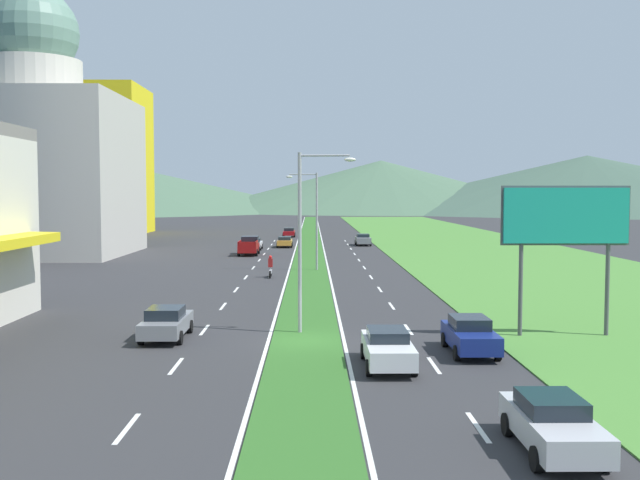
# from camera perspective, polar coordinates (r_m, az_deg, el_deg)

# --- Properties ---
(ground_plane) EXTENTS (600.00, 600.00, 0.00)m
(ground_plane) POSITION_cam_1_polar(r_m,az_deg,el_deg) (33.89, -1.09, -7.94)
(ground_plane) COLOR #2D2D30
(grass_median) EXTENTS (3.20, 240.00, 0.06)m
(grass_median) POSITION_cam_1_polar(r_m,az_deg,el_deg) (93.45, -0.81, -0.52)
(grass_median) COLOR #2D6023
(grass_median) RESTS_ON ground_plane
(grass_verge_right) EXTENTS (24.00, 240.00, 0.06)m
(grass_verge_right) POSITION_cam_1_polar(r_m,az_deg,el_deg) (95.64, 11.63, -0.50)
(grass_verge_right) COLOR #477F33
(grass_verge_right) RESTS_ON ground_plane
(lane_dash_left_1) EXTENTS (0.16, 2.80, 0.01)m
(lane_dash_left_1) POSITION_cam_1_polar(r_m,az_deg,el_deg) (22.59, -14.79, -13.99)
(lane_dash_left_1) COLOR silver
(lane_dash_left_1) RESTS_ON ground_plane
(lane_dash_left_2) EXTENTS (0.16, 2.80, 0.01)m
(lane_dash_left_2) POSITION_cam_1_polar(r_m,az_deg,el_deg) (29.82, -11.15, -9.61)
(lane_dash_left_2) COLOR silver
(lane_dash_left_2) RESTS_ON ground_plane
(lane_dash_left_3) EXTENTS (0.16, 2.80, 0.01)m
(lane_dash_left_3) POSITION_cam_1_polar(r_m,az_deg,el_deg) (37.22, -8.99, -6.93)
(lane_dash_left_3) COLOR silver
(lane_dash_left_3) RESTS_ON ground_plane
(lane_dash_left_4) EXTENTS (0.16, 2.80, 0.01)m
(lane_dash_left_4) POSITION_cam_1_polar(r_m,az_deg,el_deg) (44.72, -7.56, -5.14)
(lane_dash_left_4) COLOR silver
(lane_dash_left_4) RESTS_ON ground_plane
(lane_dash_left_5) EXTENTS (0.16, 2.80, 0.01)m
(lane_dash_left_5) POSITION_cam_1_polar(r_m,az_deg,el_deg) (52.26, -6.55, -3.86)
(lane_dash_left_5) COLOR silver
(lane_dash_left_5) RESTS_ON ground_plane
(lane_dash_left_6) EXTENTS (0.16, 2.80, 0.01)m
(lane_dash_left_6) POSITION_cam_1_polar(r_m,az_deg,el_deg) (59.83, -5.80, -2.91)
(lane_dash_left_6) COLOR silver
(lane_dash_left_6) RESTS_ON ground_plane
(lane_dash_left_7) EXTENTS (0.16, 2.80, 0.01)m
(lane_dash_left_7) POSITION_cam_1_polar(r_m,az_deg,el_deg) (67.43, -5.21, -2.17)
(lane_dash_left_7) COLOR silver
(lane_dash_left_7) RESTS_ON ground_plane
(lane_dash_left_8) EXTENTS (0.16, 2.80, 0.01)m
(lane_dash_left_8) POSITION_cam_1_polar(r_m,az_deg,el_deg) (75.04, -4.75, -1.58)
(lane_dash_left_8) COLOR silver
(lane_dash_left_8) RESTS_ON ground_plane
(lane_dash_left_9) EXTENTS (0.16, 2.80, 0.01)m
(lane_dash_left_9) POSITION_cam_1_polar(r_m,az_deg,el_deg) (82.66, -4.37, -1.09)
(lane_dash_left_9) COLOR silver
(lane_dash_left_9) RESTS_ON ground_plane
(lane_dash_left_10) EXTENTS (0.16, 2.80, 0.01)m
(lane_dash_left_10) POSITION_cam_1_polar(r_m,az_deg,el_deg) (90.29, -4.06, -0.69)
(lane_dash_left_10) COLOR silver
(lane_dash_left_10) RESTS_ON ground_plane
(lane_dash_left_11) EXTENTS (0.16, 2.80, 0.01)m
(lane_dash_left_11) POSITION_cam_1_polar(r_m,az_deg,el_deg) (97.92, -3.79, -0.36)
(lane_dash_left_11) COLOR silver
(lane_dash_left_11) RESTS_ON ground_plane
(lane_dash_left_12) EXTENTS (0.16, 2.80, 0.01)m
(lane_dash_left_12) POSITION_cam_1_polar(r_m,az_deg,el_deg) (105.56, -3.56, -0.07)
(lane_dash_left_12) COLOR silver
(lane_dash_left_12) RESTS_ON ground_plane
(lane_dash_right_1) EXTENTS (0.16, 2.80, 0.01)m
(lane_dash_right_1) POSITION_cam_1_polar(r_m,az_deg,el_deg) (22.48, 12.19, -14.04)
(lane_dash_right_1) COLOR silver
(lane_dash_right_1) RESTS_ON ground_plane
(lane_dash_right_2) EXTENTS (0.16, 2.80, 0.01)m
(lane_dash_right_2) POSITION_cam_1_polar(r_m,az_deg,el_deg) (29.73, 8.86, -9.62)
(lane_dash_right_2) COLOR silver
(lane_dash_right_2) RESTS_ON ground_plane
(lane_dash_right_3) EXTENTS (0.16, 2.80, 0.01)m
(lane_dash_right_3) POSITION_cam_1_polar(r_m,az_deg,el_deg) (37.15, 6.90, -6.93)
(lane_dash_right_3) COLOR silver
(lane_dash_right_3) RESTS_ON ground_plane
(lane_dash_right_4) EXTENTS (0.16, 2.80, 0.01)m
(lane_dash_right_4) POSITION_cam_1_polar(r_m,az_deg,el_deg) (44.66, 5.60, -5.14)
(lane_dash_right_4) COLOR silver
(lane_dash_right_4) RESTS_ON ground_plane
(lane_dash_right_5) EXTENTS (0.16, 2.80, 0.01)m
(lane_dash_right_5) POSITION_cam_1_polar(r_m,az_deg,el_deg) (52.21, 4.68, -3.86)
(lane_dash_right_5) COLOR silver
(lane_dash_right_5) RESTS_ON ground_plane
(lane_dash_right_6) EXTENTS (0.16, 2.80, 0.01)m
(lane_dash_right_6) POSITION_cam_1_polar(r_m,az_deg,el_deg) (59.79, 4.00, -2.90)
(lane_dash_right_6) COLOR silver
(lane_dash_right_6) RESTS_ON ground_plane
(lane_dash_right_7) EXTENTS (0.16, 2.80, 0.01)m
(lane_dash_right_7) POSITION_cam_1_polar(r_m,az_deg,el_deg) (67.39, 3.47, -2.16)
(lane_dash_right_7) COLOR silver
(lane_dash_right_7) RESTS_ON ground_plane
(lane_dash_right_8) EXTENTS (0.16, 2.80, 0.01)m
(lane_dash_right_8) POSITION_cam_1_polar(r_m,az_deg,el_deg) (75.00, 3.05, -1.57)
(lane_dash_right_8) COLOR silver
(lane_dash_right_8) RESTS_ON ground_plane
(lane_dash_right_9) EXTENTS (0.16, 2.80, 0.01)m
(lane_dash_right_9) POSITION_cam_1_polar(r_m,az_deg,el_deg) (82.63, 2.71, -1.09)
(lane_dash_right_9) COLOR silver
(lane_dash_right_9) RESTS_ON ground_plane
(lane_dash_right_10) EXTENTS (0.16, 2.80, 0.01)m
(lane_dash_right_10) POSITION_cam_1_polar(r_m,az_deg,el_deg) (90.26, 2.42, -0.69)
(lane_dash_right_10) COLOR silver
(lane_dash_right_10) RESTS_ON ground_plane
(lane_dash_right_11) EXTENTS (0.16, 2.80, 0.01)m
(lane_dash_right_11) POSITION_cam_1_polar(r_m,az_deg,el_deg) (97.90, 2.18, -0.35)
(lane_dash_right_11) COLOR silver
(lane_dash_right_11) RESTS_ON ground_plane
(lane_dash_right_12) EXTENTS (0.16, 2.80, 0.01)m
(lane_dash_right_12) POSITION_cam_1_polar(r_m,az_deg,el_deg) (105.54, 1.97, -0.06)
(lane_dash_right_12) COLOR silver
(lane_dash_right_12) RESTS_ON ground_plane
(edge_line_median_left) EXTENTS (0.16, 240.00, 0.01)m
(edge_line_median_left) POSITION_cam_1_polar(r_m,az_deg,el_deg) (93.47, -1.89, -0.54)
(edge_line_median_left) COLOR silver
(edge_line_median_left) RESTS_ON ground_plane
(edge_line_median_right) EXTENTS (0.16, 240.00, 0.01)m
(edge_line_median_right) POSITION_cam_1_polar(r_m,az_deg,el_deg) (93.46, 0.26, -0.54)
(edge_line_median_right) COLOR silver
(edge_line_median_right) RESTS_ON ground_plane
(domed_building) EXTENTS (19.86, 19.86, 29.35)m
(domed_building) POSITION_cam_1_polar(r_m,az_deg,el_deg) (87.40, -21.27, 6.22)
(domed_building) COLOR #B7B2A8
(domed_building) RESTS_ON ground_plane
(midrise_colored) EXTENTS (16.06, 16.06, 24.83)m
(midrise_colored) POSITION_cam_1_polar(r_m,az_deg,el_deg) (130.73, -16.99, 5.93)
(midrise_colored) COLOR yellow
(midrise_colored) RESTS_ON ground_plane
(hill_far_left) EXTENTS (232.59, 232.59, 25.87)m
(hill_far_left) POSITION_cam_1_polar(r_m,az_deg,el_deg) (323.83, -20.92, 4.48)
(hill_far_left) COLOR #47664C
(hill_far_left) RESTS_ON ground_plane
(hill_far_center) EXTENTS (152.76, 152.76, 20.30)m
(hill_far_center) POSITION_cam_1_polar(r_m,az_deg,el_deg) (299.82, 4.77, 4.26)
(hill_far_center) COLOR #47664C
(hill_far_center) RESTS_ON ground_plane
(hill_far_right) EXTENTS (186.92, 186.92, 21.49)m
(hill_far_right) POSITION_cam_1_polar(r_m,az_deg,el_deg) (300.79, 20.06, 4.16)
(hill_far_right) COLOR #3D5647
(hill_far_right) RESTS_ON ground_plane
(street_lamp_near) EXTENTS (2.78, 0.45, 8.77)m
(street_lamp_near) POSITION_cam_1_polar(r_m,az_deg,el_deg) (35.29, -1.09, 0.81)
(street_lamp_near) COLOR #99999E
(street_lamp_near) RESTS_ON ground_plane
(street_lamp_mid) EXTENTS (2.79, 0.28, 8.64)m
(street_lamp_mid) POSITION_cam_1_polar(r_m,az_deg,el_deg) (64.50, -0.53, 2.02)
(street_lamp_mid) COLOR #99999E
(street_lamp_mid) RESTS_ON ground_plane
(billboard_roadside) EXTENTS (6.10, 0.28, 7.18)m
(billboard_roadside) POSITION_cam_1_polar(r_m,az_deg,el_deg) (36.36, 18.59, 1.34)
(billboard_roadside) COLOR #4C4C51
(billboard_roadside) RESTS_ON ground_plane
(car_0) EXTENTS (1.92, 4.67, 1.47)m
(car_0) POSITION_cam_1_polar(r_m,az_deg,el_deg) (29.13, 5.29, -8.34)
(car_0) COLOR silver
(car_0) RESTS_ON ground_plane
(car_1) EXTENTS (1.89, 4.35, 1.47)m
(car_1) POSITION_cam_1_polar(r_m,az_deg,el_deg) (20.74, 17.65, -13.46)
(car_1) COLOR #B2B2B7
(car_1) RESTS_ON ground_plane
(car_2) EXTENTS (1.93, 4.39, 1.42)m
(car_2) POSITION_cam_1_polar(r_m,az_deg,el_deg) (115.25, -2.43, 0.61)
(car_2) COLOR maroon
(car_2) RESTS_ON ground_plane
(car_3) EXTENTS (1.99, 4.48, 1.43)m
(car_3) POSITION_cam_1_polar(r_m,az_deg,el_deg) (89.20, -5.18, -0.28)
(car_3) COLOR silver
(car_3) RESTS_ON ground_plane
(car_4) EXTENTS (2.00, 4.63, 1.50)m
(car_4) POSITION_cam_1_polar(r_m,az_deg,el_deg) (96.38, 3.37, 0.04)
(car_4) COLOR slate
(car_4) RESTS_ON ground_plane
(car_5) EXTENTS (1.97, 4.27, 1.35)m
(car_5) POSITION_cam_1_polar(r_m,az_deg,el_deg) (93.01, -2.77, -0.13)
(car_5) COLOR #C6842D
(car_5) RESTS_ON ground_plane
(car_6) EXTENTS (1.90, 4.42, 1.55)m
(car_6) POSITION_cam_1_polar(r_m,az_deg,el_deg) (32.05, 11.61, -7.25)
(car_6) COLOR navy
(car_6) RESTS_ON ground_plane
(car_7) EXTENTS (1.96, 4.52, 1.51)m
(car_7) POSITION_cam_1_polar(r_m,az_deg,el_deg) (35.20, -11.89, -6.31)
(car_7) COLOR slate
(car_7) RESTS_ON ground_plane
(pickup_truck_0) EXTENTS (2.18, 5.40, 2.00)m
(pickup_truck_0) POSITION_cam_1_polar(r_m,az_deg,el_deg) (81.78, -5.54, -0.47)
(pickup_truck_0) COLOR maroon
(pickup_truck_0) RESTS_ON ground_plane
(motorcycle_rider) EXTENTS (0.36, 2.00, 1.80)m
(motorcycle_rider) POSITION_cam_1_polar(r_m,az_deg,el_deg) (59.55, -3.88, -2.21)
(motorcycle_rider) COLOR black
(motorcycle_rider) RESTS_ON ground_plane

